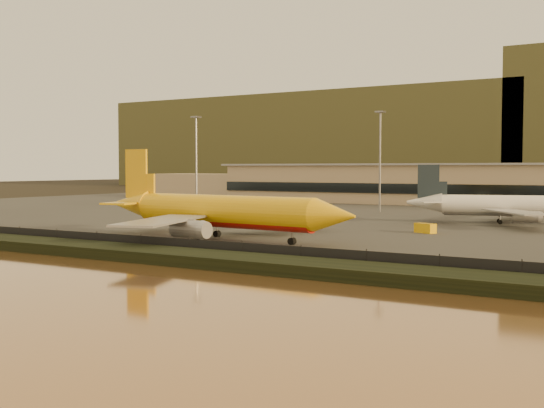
% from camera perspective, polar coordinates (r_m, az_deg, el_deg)
% --- Properties ---
extents(ground, '(900.00, 900.00, 0.00)m').
position_cam_1_polar(ground, '(98.16, -3.19, -3.60)').
color(ground, black).
rests_on(ground, ground).
extents(embankment, '(320.00, 7.00, 1.40)m').
position_cam_1_polar(embankment, '(84.64, -9.67, -4.21)').
color(embankment, black).
rests_on(embankment, ground).
extents(tarmac, '(320.00, 220.00, 0.20)m').
position_cam_1_polar(tarmac, '(184.37, 13.62, -0.56)').
color(tarmac, '#2D2D2D').
rests_on(tarmac, ground).
extents(perimeter_fence, '(300.00, 0.05, 2.20)m').
position_cam_1_polar(perimeter_fence, '(87.62, -7.97, -3.56)').
color(perimeter_fence, black).
rests_on(perimeter_fence, tarmac).
extents(terminal_building, '(202.00, 25.00, 12.60)m').
position_cam_1_polar(terminal_building, '(217.63, 12.38, 1.61)').
color(terminal_building, tan).
rests_on(terminal_building, tarmac).
extents(apron_light_masts, '(152.20, 12.20, 25.40)m').
position_cam_1_polar(apron_light_masts, '(160.75, 16.67, 4.46)').
color(apron_light_masts, slate).
rests_on(apron_light_masts, tarmac).
extents(distant_hills, '(470.00, 160.00, 70.00)m').
position_cam_1_polar(distant_hills, '(427.89, 20.85, 5.50)').
color(distant_hills, brown).
rests_on(distant_hills, ground).
extents(dhl_cargo_jet, '(48.03, 46.87, 14.34)m').
position_cam_1_polar(dhl_cargo_jet, '(106.57, -4.33, -0.66)').
color(dhl_cargo_jet, '#E6AC0C').
rests_on(dhl_cargo_jet, tarmac).
extents(white_narrowbody_jet, '(40.61, 38.79, 11.84)m').
position_cam_1_polar(white_narrowbody_jet, '(143.90, 19.40, -0.17)').
color(white_narrowbody_jet, silver).
rests_on(white_narrowbody_jet, tarmac).
extents(gse_vehicle_yellow, '(4.06, 3.04, 1.67)m').
position_cam_1_polar(gse_vehicle_yellow, '(119.64, 12.70, -1.98)').
color(gse_vehicle_yellow, '#E6AC0C').
rests_on(gse_vehicle_yellow, tarmac).
extents(gse_vehicle_white, '(4.58, 3.31, 1.88)m').
position_cam_1_polar(gse_vehicle_white, '(134.92, 1.32, -1.31)').
color(gse_vehicle_white, silver).
rests_on(gse_vehicle_white, tarmac).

